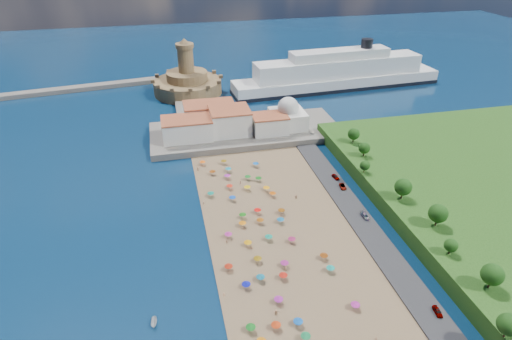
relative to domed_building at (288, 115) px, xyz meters
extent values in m
plane|color=#071938|center=(-30.00, -71.00, -8.97)|extent=(700.00, 700.00, 0.00)
cube|color=#59544C|center=(-20.00, 2.00, -7.47)|extent=(90.00, 36.00, 3.00)
cube|color=#59544C|center=(-42.00, 37.00, -7.77)|extent=(18.00, 70.00, 2.40)
cube|color=#59544C|center=(-140.00, 82.00, -7.67)|extent=(199.03, 34.77, 2.60)
cube|color=silver|center=(-48.00, -2.00, -1.47)|extent=(22.00, 14.00, 9.00)
cube|color=silver|center=(-28.00, 0.00, -0.47)|extent=(18.00, 16.00, 11.00)
cube|color=silver|center=(-10.00, -4.00, -1.97)|extent=(16.00, 12.00, 8.00)
cube|color=silver|center=(-36.00, 12.00, -0.97)|extent=(24.00, 14.00, 10.00)
cube|color=silver|center=(0.00, 0.00, -1.97)|extent=(16.00, 16.00, 8.00)
sphere|color=silver|center=(0.00, 0.00, 4.03)|extent=(10.00, 10.00, 10.00)
cylinder|color=silver|center=(0.00, 0.00, 7.83)|extent=(1.20, 1.20, 1.60)
cylinder|color=olive|center=(-42.00, 67.00, -4.97)|extent=(40.00, 40.00, 8.00)
cylinder|color=olive|center=(-42.00, 67.00, 1.53)|extent=(24.00, 24.00, 5.00)
cylinder|color=olive|center=(-42.00, 67.00, 11.03)|extent=(9.00, 9.00, 14.00)
cylinder|color=olive|center=(-42.00, 67.00, 19.23)|extent=(10.40, 10.40, 2.40)
cone|color=olive|center=(-42.00, 67.00, 21.93)|extent=(6.00, 6.00, 3.00)
cube|color=black|center=(48.51, 56.49, -7.92)|extent=(132.28, 27.48, 2.11)
cube|color=silver|center=(48.51, 56.49, -5.06)|extent=(131.26, 27.02, 7.82)
cube|color=silver|center=(48.51, 56.49, 4.06)|extent=(105.03, 21.96, 10.43)
cube|color=silver|center=(48.51, 56.49, 11.88)|extent=(61.45, 15.85, 5.21)
cylinder|color=black|center=(65.85, 57.55, 17.09)|extent=(6.95, 6.95, 5.21)
cylinder|color=gray|center=(-22.74, -49.33, -7.72)|extent=(0.07, 0.07, 2.00)
cone|color=#FFA20D|center=(-22.74, -49.33, -6.82)|extent=(2.50, 2.50, 0.60)
cylinder|color=gray|center=(-43.93, -23.89, -7.72)|extent=(0.07, 0.07, 2.00)
cone|color=#F65B0A|center=(-43.93, -23.89, -6.82)|extent=(2.50, 2.50, 0.60)
cone|color=orange|center=(-40.49, -115.53, -6.82)|extent=(2.50, 2.50, 0.60)
cylinder|color=gray|center=(-40.93, -32.79, -7.72)|extent=(0.07, 0.07, 2.00)
cone|color=#893E0C|center=(-40.93, -32.79, -6.82)|extent=(2.50, 2.50, 0.60)
cylinder|color=gray|center=(-15.21, -95.58, -7.72)|extent=(0.07, 0.07, 2.00)
cone|color=#0F9180|center=(-15.21, -95.58, -6.82)|extent=(2.50, 2.50, 0.60)
cylinder|color=gray|center=(-29.08, -77.82, -7.72)|extent=(0.07, 0.07, 2.00)
cone|color=#0E886A|center=(-29.08, -77.82, -6.82)|extent=(2.50, 2.50, 0.60)
cylinder|color=gray|center=(-34.81, -86.99, -7.72)|extent=(0.07, 0.07, 2.00)
cone|color=#84610C|center=(-34.81, -86.99, -6.82)|extent=(2.50, 2.50, 0.60)
cylinder|color=gray|center=(-29.70, -47.29, -7.72)|extent=(0.07, 0.07, 2.00)
cone|color=#E6BA0C|center=(-29.70, -47.29, -6.82)|extent=(2.50, 2.50, 0.60)
cylinder|color=gray|center=(-34.36, -31.95, -7.72)|extent=(0.07, 0.07, 2.00)
cone|color=#0F7791|center=(-34.36, -31.95, -6.82)|extent=(2.50, 2.50, 0.60)
cylinder|color=gray|center=(-35.83, -111.65, -7.72)|extent=(0.07, 0.07, 2.00)
cone|color=#BA330E|center=(-35.83, -111.65, -6.82)|extent=(2.50, 2.50, 0.60)
cylinder|color=gray|center=(-34.84, -64.33, -7.72)|extent=(0.07, 0.07, 2.00)
cone|color=#186912|center=(-34.84, -64.33, -6.82)|extent=(2.50, 2.50, 0.60)
cylinder|color=gray|center=(-35.85, -68.97, -7.72)|extent=(0.07, 0.07, 2.00)
cone|color=orange|center=(-35.85, -68.97, -6.82)|extent=(2.50, 2.50, 0.60)
cylinder|color=gray|center=(-15.14, -90.10, -7.72)|extent=(0.07, 0.07, 2.00)
cone|color=#81380B|center=(-15.14, -90.10, -6.82)|extent=(2.50, 2.50, 0.60)
cylinder|color=gray|center=(-21.21, -64.76, -7.72)|extent=(0.07, 0.07, 2.00)
cone|color=#7C420B|center=(-21.21, -64.76, -6.82)|extent=(2.50, 2.50, 0.60)
cylinder|color=gray|center=(-24.06, -41.85, -7.72)|extent=(0.07, 0.07, 2.00)
cone|color=#136C17|center=(-24.06, -41.85, -6.82)|extent=(2.50, 2.50, 0.60)
cylinder|color=gray|center=(-29.32, -95.38, -7.72)|extent=(0.07, 0.07, 2.00)
cone|color=#B51B0E|center=(-29.32, -95.38, -6.82)|extent=(2.50, 2.50, 0.60)
cylinder|color=gray|center=(-13.92, -109.95, -7.72)|extent=(0.07, 0.07, 2.00)
cone|color=#A52387|center=(-13.92, -109.95, -6.82)|extent=(2.50, 2.50, 0.60)
cylinder|color=gray|center=(-27.95, -39.83, -7.72)|extent=(0.07, 0.07, 2.00)
cone|color=#13701F|center=(-27.95, -39.83, -6.82)|extent=(2.50, 2.50, 0.60)
cylinder|color=gray|center=(-35.66, -37.20, -7.72)|extent=(0.07, 0.07, 2.00)
cone|color=purple|center=(-35.66, -37.20, -6.82)|extent=(2.50, 2.50, 0.60)
cylinder|color=gray|center=(-22.52, -30.12, -7.72)|extent=(0.07, 0.07, 2.00)
cone|color=blue|center=(-22.52, -30.12, -6.82)|extent=(2.50, 2.50, 0.60)
cylinder|color=gray|center=(-35.07, -25.02, -7.72)|extent=(0.07, 0.07, 2.00)
cone|color=#78590A|center=(-35.07, -25.02, -6.82)|extent=(2.50, 2.50, 0.60)
cylinder|color=gray|center=(-27.54, -90.61, -7.72)|extent=(0.07, 0.07, 2.00)
cone|color=#982075|center=(-27.54, -90.61, -6.82)|extent=(2.50, 2.50, 0.60)
cylinder|color=gray|center=(-36.14, -79.12, -7.72)|extent=(0.07, 0.07, 2.00)
cone|color=orange|center=(-36.14, -79.12, -6.82)|extent=(2.50, 2.50, 0.60)
cylinder|color=gray|center=(-32.98, -103.69, -7.72)|extent=(0.07, 0.07, 2.00)
cone|color=#98208F|center=(-32.98, -103.69, -6.82)|extent=(2.50, 2.50, 0.60)
cylinder|color=gray|center=(-36.09, -45.01, -7.72)|extent=(0.07, 0.07, 2.00)
cone|color=red|center=(-36.09, -45.01, -6.82)|extent=(2.50, 2.50, 0.60)
cylinder|color=gray|center=(-35.75, -94.65, -7.72)|extent=(0.07, 0.07, 2.00)
cone|color=#0E6280|center=(-35.75, -94.65, -6.82)|extent=(2.50, 2.50, 0.60)
cylinder|color=gray|center=(-29.26, -62.77, -7.72)|extent=(0.07, 0.07, 2.00)
cone|color=red|center=(-29.26, -62.77, -6.82)|extent=(2.50, 2.50, 0.60)
cylinder|color=gray|center=(-36.39, -53.05, -7.72)|extent=(0.07, 0.07, 2.00)
cone|color=#0E46B7|center=(-36.39, -53.05, -6.82)|extent=(2.50, 2.50, 0.60)
cylinder|color=gray|center=(-42.08, -110.92, -7.72)|extent=(0.07, 0.07, 2.00)
cone|color=#12681A|center=(-42.08, -110.92, -6.82)|extent=(2.50, 2.50, 0.60)
cylinder|color=gray|center=(-21.38, -53.62, -7.72)|extent=(0.07, 0.07, 2.00)
cone|color=#D25709|center=(-21.38, -53.62, -6.82)|extent=(2.50, 2.50, 0.60)
cylinder|color=gray|center=(-30.16, -111.83, -7.72)|extent=(0.07, 0.07, 2.00)
cone|color=#0D52B1|center=(-30.16, -111.83, -6.82)|extent=(2.50, 2.50, 0.60)
cylinder|color=gray|center=(-29.69, -116.38, -7.72)|extent=(0.07, 0.07, 2.00)
cone|color=#157740|center=(-29.69, -116.38, -6.82)|extent=(2.50, 2.50, 0.60)
cylinder|color=gray|center=(-22.99, -69.85, -7.72)|extent=(0.07, 0.07, 2.00)
cone|color=#106199|center=(-22.99, -69.85, -6.82)|extent=(2.50, 2.50, 0.60)
cylinder|color=gray|center=(-29.68, -68.60, -7.72)|extent=(0.07, 0.07, 2.00)
cone|color=#954C0D|center=(-29.68, -68.60, -6.82)|extent=(2.50, 2.50, 0.60)
cylinder|color=gray|center=(-22.27, -80.54, -7.72)|extent=(0.07, 0.07, 2.00)
cone|color=#972052|center=(-22.27, -80.54, -6.82)|extent=(2.50, 2.50, 0.60)
cylinder|color=gray|center=(-41.39, -73.71, -7.72)|extent=(0.07, 0.07, 2.00)
cone|color=#B82787|center=(-41.39, -73.71, -6.82)|extent=(2.50, 2.50, 0.60)
cylinder|color=gray|center=(-43.80, -88.40, -7.72)|extent=(0.07, 0.07, 2.00)
cone|color=#A8210D|center=(-43.80, -88.40, -6.82)|extent=(2.50, 2.50, 0.60)
cylinder|color=gray|center=(-40.24, -96.48, -7.72)|extent=(0.07, 0.07, 2.00)
cone|color=#0C129F|center=(-40.24, -96.48, -6.82)|extent=(2.50, 2.50, 0.60)
cylinder|color=gray|center=(-43.74, -48.55, -7.72)|extent=(0.07, 0.07, 2.00)
cone|color=#0D7F66|center=(-43.74, -48.55, -6.82)|extent=(2.50, 2.50, 0.60)
imported|color=tan|center=(-34.62, -107.35, -7.85)|extent=(1.63, 1.36, 1.75)
imported|color=tan|center=(-46.72, -98.15, -7.93)|extent=(0.66, 0.52, 1.58)
imported|color=tan|center=(-13.35, -120.59, -7.88)|extent=(0.62, 1.06, 1.69)
imported|color=tan|center=(-42.40, -76.35, -7.94)|extent=(0.87, 0.74, 1.58)
imported|color=tan|center=(-31.44, -42.56, -7.82)|extent=(0.71, 0.89, 1.80)
imported|color=tan|center=(-20.67, -64.97, -7.88)|extent=(0.41, 0.62, 1.69)
imported|color=tan|center=(-46.87, -53.38, -7.94)|extent=(0.94, 1.16, 1.56)
imported|color=tan|center=(-13.37, -56.85, -7.93)|extent=(1.34, 1.39, 1.58)
imported|color=tan|center=(-46.31, -28.11, -7.78)|extent=(0.78, 1.20, 1.89)
imported|color=tan|center=(-27.60, -92.05, -7.86)|extent=(0.93, 1.00, 1.72)
imported|color=white|center=(-65.36, -103.30, -8.27)|extent=(1.75, 3.79, 1.42)
imported|color=gray|center=(6.00, -46.99, -7.59)|extent=(2.27, 4.25, 1.37)
imported|color=gray|center=(6.00, -73.70, -7.62)|extent=(1.97, 4.56, 1.31)
imported|color=gray|center=(6.00, -116.34, -7.62)|extent=(2.07, 4.03, 1.31)
imported|color=gray|center=(6.00, -54.18, -7.64)|extent=(2.69, 4.78, 1.26)
cylinder|color=#382314|center=(13.06, -129.76, -1.55)|extent=(0.50, 0.50, 2.86)
sphere|color=#14380F|center=(13.06, -129.76, 1.03)|extent=(5.14, 5.14, 5.14)
cylinder|color=#382314|center=(19.96, -115.62, -1.38)|extent=(0.50, 0.50, 3.19)
sphere|color=#14380F|center=(19.96, -115.62, 1.49)|extent=(5.73, 5.73, 5.73)
cylinder|color=#382314|center=(17.98, -101.69, -1.89)|extent=(0.50, 0.50, 2.18)
sphere|color=#14380F|center=(17.98, -101.69, 0.07)|extent=(3.92, 3.92, 3.92)
cylinder|color=#382314|center=(21.81, -88.99, -1.32)|extent=(0.50, 0.50, 3.30)
sphere|color=#14380F|center=(21.81, -88.99, 1.65)|extent=(5.95, 5.95, 5.95)
cylinder|color=#382314|center=(19.12, -72.75, -1.33)|extent=(0.50, 0.50, 3.29)
sphere|color=#14380F|center=(19.12, -72.75, 1.63)|extent=(5.92, 5.92, 5.92)
cylinder|color=#382314|center=(14.40, -53.46, -1.89)|extent=(0.50, 0.50, 2.17)
sphere|color=#14380F|center=(14.40, -53.46, 0.06)|extent=(3.90, 3.90, 3.90)
cylinder|color=#382314|center=(19.94, -41.08, -1.67)|extent=(0.50, 0.50, 2.61)
sphere|color=#14380F|center=(19.94, -41.08, 0.67)|extent=(4.69, 4.69, 4.69)
cylinder|color=#382314|center=(21.00, -28.34, -1.56)|extent=(0.50, 0.50, 2.84)
sphere|color=#14380F|center=(21.00, -28.34, 1.00)|extent=(5.10, 5.10, 5.10)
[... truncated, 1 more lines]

